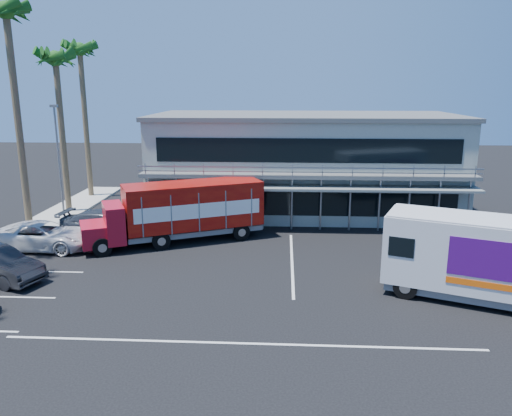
{
  "coord_description": "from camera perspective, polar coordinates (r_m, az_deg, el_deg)",
  "views": [
    {
      "loc": [
        1.47,
        -22.75,
        9.3
      ],
      "look_at": [
        -0.12,
        5.82,
        2.3
      ],
      "focal_mm": 35.0,
      "sensor_mm": 36.0,
      "label": 1
    }
  ],
  "objects": [
    {
      "name": "parked_car_d",
      "position": [
        32.62,
        -16.59,
        -1.83
      ],
      "size": [
        6.11,
        2.87,
        1.72
      ],
      "primitive_type": "imported",
      "rotation": [
        0.0,
        0.0,
        1.49
      ],
      "color": "#2E343D",
      "rests_on": "ground"
    },
    {
      "name": "curb_strip",
      "position": [
        34.39,
        -25.61,
        -3.19
      ],
      "size": [
        3.0,
        32.0,
        0.16
      ],
      "primitive_type": "cube",
      "color": "#A5A399",
      "rests_on": "ground"
    },
    {
      "name": "palm_e",
      "position": [
        39.26,
        -21.88,
        14.66
      ],
      "size": [
        2.8,
        2.8,
        12.25
      ],
      "color": "brown",
      "rests_on": "ground"
    },
    {
      "name": "parked_car_c",
      "position": [
        31.69,
        -23.14,
        -2.93
      ],
      "size": [
        5.91,
        2.87,
        1.62
      ],
      "primitive_type": "imported",
      "rotation": [
        0.0,
        0.0,
        1.54
      ],
      "color": "silver",
      "rests_on": "ground"
    },
    {
      "name": "light_pole_far",
      "position": [
        37.52,
        -21.63,
        5.44
      ],
      "size": [
        0.5,
        0.25,
        8.09
      ],
      "color": "gray",
      "rests_on": "ground"
    },
    {
      "name": "parked_car_e",
      "position": [
        33.01,
        -16.35,
        -1.73
      ],
      "size": [
        5.05,
        2.95,
        1.61
      ],
      "primitive_type": "imported",
      "rotation": [
        0.0,
        0.0,
        1.34
      ],
      "color": "slate",
      "rests_on": "ground"
    },
    {
      "name": "ground",
      "position": [
        24.62,
        -0.47,
        -8.45
      ],
      "size": [
        120.0,
        120.0,
        0.0
      ],
      "primitive_type": "plane",
      "color": "black",
      "rests_on": "ground"
    },
    {
      "name": "building",
      "position": [
        38.14,
        5.48,
        5.17
      ],
      "size": [
        22.4,
        12.0,
        7.3
      ],
      "color": "gray",
      "rests_on": "ground"
    },
    {
      "name": "palm_f",
      "position": [
        44.5,
        -19.43,
        15.8
      ],
      "size": [
        2.8,
        2.8,
        13.25
      ],
      "color": "brown",
      "rests_on": "ground"
    },
    {
      "name": "white_van",
      "position": [
        24.03,
        23.89,
        -5.14
      ],
      "size": [
        8.17,
        5.35,
        3.78
      ],
      "rotation": [
        0.0,
        0.0,
        -0.38
      ],
      "color": "silver",
      "rests_on": "ground"
    },
    {
      "name": "red_truck",
      "position": [
        30.58,
        -8.49,
        -0.24
      ],
      "size": [
        10.78,
        6.73,
        3.62
      ],
      "rotation": [
        0.0,
        0.0,
        0.43
      ],
      "color": "#AE0E1E",
      "rests_on": "ground"
    },
    {
      "name": "palm_d",
      "position": [
        35.15,
        -26.55,
        18.1
      ],
      "size": [
        2.8,
        2.8,
        14.75
      ],
      "color": "brown",
      "rests_on": "ground"
    }
  ]
}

